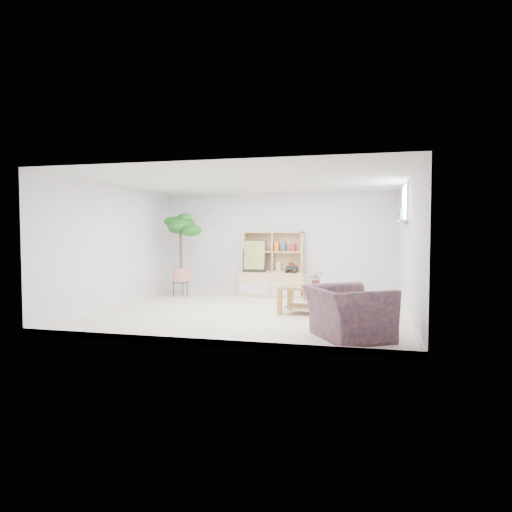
% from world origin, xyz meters
% --- Properties ---
extents(floor, '(5.50, 5.00, 0.01)m').
position_xyz_m(floor, '(0.00, 0.00, 0.00)').
color(floor, beige).
rests_on(floor, ground).
extents(ceiling, '(5.50, 5.00, 0.01)m').
position_xyz_m(ceiling, '(0.00, 0.00, 2.40)').
color(ceiling, silver).
rests_on(ceiling, walls).
extents(walls, '(5.51, 5.01, 2.40)m').
position_xyz_m(walls, '(0.00, 0.00, 1.20)').
color(walls, white).
rests_on(walls, floor).
extents(baseboard, '(5.50, 5.00, 0.10)m').
position_xyz_m(baseboard, '(0.00, 0.00, 0.05)').
color(baseboard, white).
rests_on(baseboard, floor).
extents(window, '(0.10, 0.98, 0.68)m').
position_xyz_m(window, '(2.73, 0.60, 2.00)').
color(window, silver).
rests_on(window, walls).
extents(window_sill, '(0.14, 1.00, 0.04)m').
position_xyz_m(window_sill, '(2.67, 0.60, 1.68)').
color(window_sill, white).
rests_on(window_sill, walls).
extents(storage_unit, '(1.49, 0.50, 1.49)m').
position_xyz_m(storage_unit, '(-0.05, 2.24, 0.75)').
color(storage_unit, '#E4BB84').
rests_on(storage_unit, floor).
extents(poster, '(0.55, 0.16, 0.75)m').
position_xyz_m(poster, '(-0.46, 2.19, 0.93)').
color(poster, '#FFEB0A').
rests_on(poster, storage_unit).
extents(toy_truck, '(0.37, 0.28, 0.18)m').
position_xyz_m(toy_truck, '(0.41, 2.16, 0.65)').
color(toy_truck, black).
rests_on(toy_truck, storage_unit).
extents(coffee_table, '(1.31, 0.83, 0.50)m').
position_xyz_m(coffee_table, '(1.16, 0.15, 0.25)').
color(coffee_table, '#AD7438').
rests_on(coffee_table, floor).
extents(table_plant, '(0.27, 0.24, 0.27)m').
position_xyz_m(table_plant, '(1.18, 0.13, 0.64)').
color(table_plant, '#1C5725').
rests_on(table_plant, coffee_table).
extents(floor_tree, '(0.91, 0.91, 1.93)m').
position_xyz_m(floor_tree, '(-2.09, 1.71, 0.96)').
color(floor_tree, '#144010').
rests_on(floor_tree, floor).
extents(armchair, '(1.39, 1.45, 0.82)m').
position_xyz_m(armchair, '(1.81, -1.61, 0.41)').
color(armchair, '#1A1C4E').
rests_on(armchair, floor).
extents(sill_plant, '(0.14, 0.11, 0.25)m').
position_xyz_m(sill_plant, '(2.67, 0.75, 1.82)').
color(sill_plant, '#144010').
rests_on(sill_plant, window_sill).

